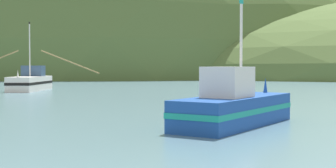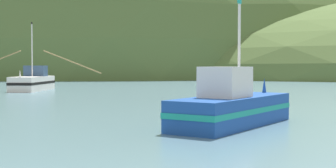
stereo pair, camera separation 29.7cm
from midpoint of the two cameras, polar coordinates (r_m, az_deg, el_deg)
name	(u,v)px [view 2 (the right image)]	position (r m, az deg, el deg)	size (l,w,h in m)	color
hill_mid_right	(78,73)	(158.07, -10.52, 1.26)	(198.02, 158.42, 106.59)	#516B38
hill_far_left	(172,71)	(225.28, 0.50, 1.56)	(95.08, 76.06, 77.72)	#516B38
fishing_boat_blue	(232,107)	(20.22, 8.00, -2.69)	(5.79, 7.51, 5.35)	#19479E
fishing_boat_white	(33,82)	(50.27, -15.57, 0.24)	(14.03, 7.66, 6.87)	white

